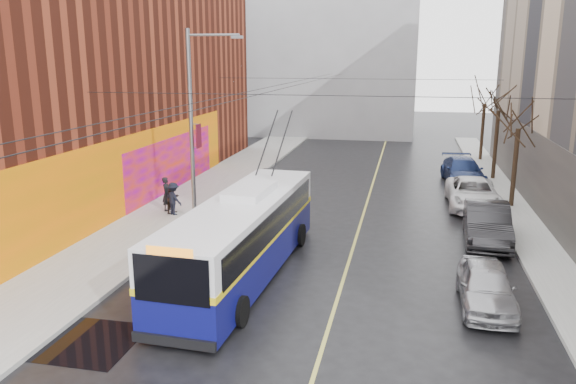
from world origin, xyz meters
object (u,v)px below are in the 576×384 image
following_car (268,180)px  pedestrian_a (167,194)px  parked_car_a (486,286)px  parked_car_b (487,223)px  tree_mid (500,98)px  tree_near (520,113)px  pedestrian_c (173,199)px  parked_car_c (473,193)px  parked_car_d (463,171)px  tree_far (485,93)px  streetlight_pole (194,122)px  trolleybus (243,236)px  pedestrian_b (173,198)px

following_car → pedestrian_a: pedestrian_a is taller
parked_car_a → parked_car_b: 6.82m
tree_mid → pedestrian_a: 21.30m
tree_near → parked_car_b: bearing=-108.2°
tree_mid → pedestrian_c: 21.16m
parked_car_b → pedestrian_c: size_ratio=3.14×
parked_car_b → parked_car_c: (0.00, 5.80, -0.07)m
tree_mid → parked_car_d: 5.07m
tree_mid → pedestrian_a: bearing=-146.0°
tree_mid → parked_car_b: (-2.00, -13.09, -4.41)m
parked_car_a → pedestrian_a: bearing=150.7°
tree_far → parked_car_a: (-2.83, -26.86, -4.44)m
streetlight_pole → parked_car_b: 13.74m
parked_car_a → parked_car_b: parked_car_b is taller
trolleybus → pedestrian_b: bearing=132.3°
tree_far → trolleybus: tree_far is taller
pedestrian_a → parked_car_a: bearing=-120.2°
parked_car_c → parked_car_d: bearing=89.5°
tree_mid → pedestrian_b: 21.13m
tree_near → parked_car_a: tree_near is taller
pedestrian_b → parked_car_a: bearing=-102.4°
parked_car_d → pedestrian_b: pedestrian_b is taller
parked_car_d → following_car: size_ratio=1.38×
parked_car_d → pedestrian_c: size_ratio=3.35×
parked_car_d → pedestrian_b: 18.29m
tree_far → parked_car_d: tree_far is taller
trolleybus → parked_car_d: (9.11, 17.61, -0.74)m
parked_car_d → tree_mid: bearing=27.8°
tree_far → parked_car_b: 20.65m
streetlight_pole → pedestrian_c: bearing=156.6°
tree_far → parked_car_d: 9.60m
tree_mid → trolleybus: (-11.11, -18.94, -3.73)m
parked_car_a → parked_car_c: (0.83, 12.57, 0.06)m
streetlight_pole → pedestrian_a: size_ratio=5.23×
parked_car_c → pedestrian_c: (-14.64, -5.06, 0.19)m
following_car → pedestrian_c: (-3.18, -6.45, 0.29)m
parked_car_b → following_car: size_ratio=1.30×
parked_car_a → pedestrian_c: size_ratio=2.55×
trolleybus → pedestrian_b: trolleybus is taller
pedestrian_b → pedestrian_c: pedestrian_c is taller
pedestrian_a → trolleybus: bearing=-140.3°
tree_near → tree_far: bearing=90.0°
pedestrian_a → parked_car_c: bearing=-74.7°
trolleybus → pedestrian_a: bearing=133.1°
parked_car_d → pedestrian_a: size_ratio=3.15×
pedestrian_c → parked_car_b: bearing=-154.7°
tree_far → tree_near: bearing=-90.0°
following_car → parked_car_d: bearing=20.5°
parked_car_b → pedestrian_c: bearing=179.8°
streetlight_pole → following_car: streetlight_pole is taller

